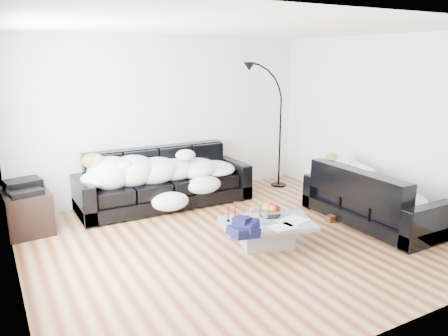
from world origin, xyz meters
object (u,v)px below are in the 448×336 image
sofa_back (165,178)px  stereo (24,186)px  fruit_bowl (270,209)px  wine_glass_b (247,218)px  wine_glass_a (252,215)px  floor_lamp (280,133)px  candle_right (235,211)px  candle_left (228,213)px  sleeper_back (165,166)px  sleeper_right (373,180)px  wine_glass_c (265,218)px  coffee_table (267,234)px  av_cabinet (27,211)px  shoes (335,215)px  sofa_right (372,195)px

sofa_back → stereo: sofa_back is taller
fruit_bowl → wine_glass_b: (-0.42, -0.14, 0.00)m
wine_glass_a → floor_lamp: (1.85, 1.98, 0.56)m
wine_glass_b → candle_right: (-0.04, 0.22, 0.03)m
candle_left → stereo: (-2.12, 1.76, 0.20)m
sleeper_back → sofa_back: bearing=90.0°
sleeper_right → stereo: size_ratio=3.87×
sleeper_right → wine_glass_c: bearing=90.2°
coffee_table → candle_right: (-0.32, 0.25, 0.28)m
av_cabinet → shoes: bearing=-26.8°
coffee_table → shoes: (1.42, 0.31, -0.11)m
sleeper_back → wine_glass_c: (0.45, -2.08, -0.25)m
wine_glass_a → floor_lamp: size_ratio=0.09×
sleeper_right → sleeper_back: bearing=47.5°
av_cabinet → stereo: stereo is taller
sofa_right → av_cabinet: size_ratio=2.44×
sleeper_right → coffee_table: size_ratio=1.53×
sleeper_back → candle_right: bearing=-83.5°
coffee_table → wine_glass_b: wine_glass_b is taller
coffee_table → fruit_bowl: 0.33m
fruit_bowl → av_cabinet: 3.26m
sleeper_back → stereo: bearing=-179.2°
sofa_right → fruit_bowl: sofa_right is taller
shoes → stereo: size_ratio=1.05×
sleeper_back → wine_glass_a: 1.98m
sofa_back → sofa_right: 3.10m
fruit_bowl → av_cabinet: av_cabinet is taller
wine_glass_c → sofa_back: bearing=101.8°
sleeper_right → sofa_right: bearing=0.0°
sleeper_right → floor_lamp: bearing=1.5°
sofa_right → wine_glass_b: bearing=87.9°
candle_left → floor_lamp: 2.85m
candle_right → candle_left: bearing=-175.5°
wine_glass_c → candle_right: size_ratio=0.66×
sleeper_right → fruit_bowl: size_ratio=6.15×
fruit_bowl → floor_lamp: (1.54, 1.92, 0.56)m
wine_glass_a → wine_glass_b: 0.13m
av_cabinet → floor_lamp: size_ratio=0.42×
sofa_back → coffee_table: bearing=-75.9°
wine_glass_a → stereo: bearing=141.2°
shoes → av_cabinet: av_cabinet is taller
sleeper_right → wine_glass_a: (-1.91, 0.14, -0.21)m
av_cabinet → sofa_right: bearing=-29.2°
sofa_right → candle_right: 2.08m
sleeper_back → stereo: 2.01m
av_cabinet → floor_lamp: (4.22, 0.08, 0.69)m
candle_right → stereo: size_ratio=0.53×
sleeper_back → candle_left: size_ratio=10.77×
coffee_table → fruit_bowl: (0.15, 0.16, 0.25)m
sofa_right → fruit_bowl: bearing=82.6°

